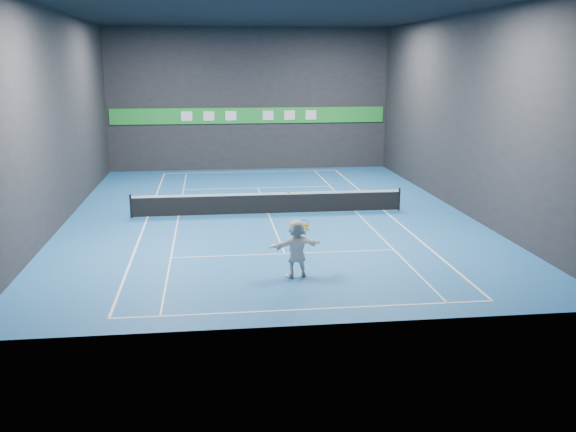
{
  "coord_description": "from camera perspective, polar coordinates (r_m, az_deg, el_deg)",
  "views": [
    {
      "loc": [
        -2.63,
        -28.72,
        6.79
      ],
      "look_at": [
        0.08,
        -6.74,
        1.5
      ],
      "focal_mm": 40.0,
      "sensor_mm": 36.0,
      "label": 1
    }
  ],
  "objects": [
    {
      "name": "baseline_far",
      "position": [
        41.25,
        -3.29,
        3.95
      ],
      "size": [
        10.98,
        0.08,
        0.01
      ],
      "primitive_type": "cube",
      "color": "white",
      "rests_on": "ground"
    },
    {
      "name": "sideline_singles_right",
      "position": [
        30.27,
        6.02,
        0.41
      ],
      "size": [
        0.06,
        23.78,
        0.01
      ],
      "primitive_type": "cube",
      "color": "white",
      "rests_on": "ground"
    },
    {
      "name": "center_service_line",
      "position": [
        29.62,
        -1.75,
        0.19
      ],
      "size": [
        0.06,
        12.8,
        0.01
      ],
      "primitive_type": "cube",
      "color": "white",
      "rests_on": "ground"
    },
    {
      "name": "sideline_doubles_left",
      "position": [
        29.65,
        -12.37,
        -0.11
      ],
      "size": [
        0.08,
        23.78,
        0.01
      ],
      "primitive_type": "cube",
      "color": "white",
      "rests_on": "ground"
    },
    {
      "name": "tennis_racket",
      "position": [
        20.63,
        1.53,
        -0.78
      ],
      "size": [
        0.43,
        0.38,
        0.56
      ],
      "color": "red",
      "rests_on": "player"
    },
    {
      "name": "tennis_ball",
      "position": [
        20.28,
        0.02,
        2.13
      ],
      "size": [
        0.07,
        0.07,
        0.07
      ],
      "primitive_type": "sphere",
      "color": "#BFD623",
      "rests_on": "player"
    },
    {
      "name": "baseline_near",
      "position": [
        18.33,
        1.75,
        -8.3
      ],
      "size": [
        10.98,
        0.08,
        0.01
      ],
      "primitive_type": "cube",
      "color": "white",
      "rests_on": "ground"
    },
    {
      "name": "ceiling",
      "position": [
        28.92,
        -1.88,
        17.81
      ],
      "size": [
        26.0,
        26.0,
        0.0
      ],
      "primitive_type": "plane",
      "color": "black",
      "rests_on": "ground"
    },
    {
      "name": "tennis_net",
      "position": [
        29.51,
        -1.75,
        1.2
      ],
      "size": [
        12.5,
        0.1,
        1.07
      ],
      "color": "black",
      "rests_on": "ground"
    },
    {
      "name": "sponsor_banner",
      "position": [
        41.86,
        -3.45,
        8.91
      ],
      "size": [
        17.64,
        0.11,
        1.0
      ],
      "color": "green",
      "rests_on": "wall_back"
    },
    {
      "name": "ground",
      "position": [
        29.63,
        -1.75,
        0.18
      ],
      "size": [
        26.0,
        26.0,
        0.0
      ],
      "primitive_type": "plane",
      "color": "#1C5A9B",
      "rests_on": "ground"
    },
    {
      "name": "wall_back",
      "position": [
        41.86,
        -3.47,
        10.28
      ],
      "size": [
        18.0,
        0.1,
        9.0
      ],
      "primitive_type": "cube",
      "color": "black",
      "rests_on": "ground"
    },
    {
      "name": "sideline_doubles_right",
      "position": [
        30.61,
        8.54,
        0.47
      ],
      "size": [
        0.08,
        23.78,
        0.01
      ],
      "primitive_type": "cube",
      "color": "white",
      "rests_on": "ground"
    },
    {
      "name": "service_line_near",
      "position": [
        23.47,
        -0.29,
        -3.37
      ],
      "size": [
        8.23,
        0.06,
        0.01
      ],
      "primitive_type": "cube",
      "color": "white",
      "rests_on": "ground"
    },
    {
      "name": "wall_front",
      "position": [
        16.1,
        2.46,
        5.25
      ],
      "size": [
        18.0,
        0.1,
        9.0
      ],
      "primitive_type": "cube",
      "color": "black",
      "rests_on": "ground"
    },
    {
      "name": "wall_right",
      "position": [
        31.07,
        15.16,
        8.75
      ],
      "size": [
        0.1,
        26.0,
        9.0
      ],
      "primitive_type": "cube",
      "color": "black",
      "rests_on": "ground"
    },
    {
      "name": "sideline_singles_left",
      "position": [
        29.54,
        -9.71,
        -0.04
      ],
      "size": [
        0.06,
        23.78,
        0.01
      ],
      "primitive_type": "cube",
      "color": "white",
      "rests_on": "ground"
    },
    {
      "name": "player",
      "position": [
        20.75,
        0.76,
        -2.88
      ],
      "size": [
        1.86,
        0.96,
        1.92
      ],
      "primitive_type": "imported",
      "rotation": [
        0.0,
        0.0,
        3.37
      ],
      "color": "white",
      "rests_on": "ground"
    },
    {
      "name": "wall_left",
      "position": [
        29.5,
        -19.68,
        8.21
      ],
      "size": [
        0.1,
        26.0,
        9.0
      ],
      "primitive_type": "cube",
      "color": "black",
      "rests_on": "ground"
    },
    {
      "name": "service_line_far",
      "position": [
        35.86,
        -2.7,
        2.51
      ],
      "size": [
        8.23,
        0.06,
        0.01
      ],
      "primitive_type": "cube",
      "color": "white",
      "rests_on": "ground"
    }
  ]
}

